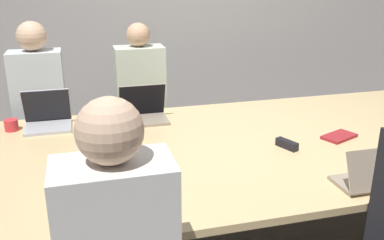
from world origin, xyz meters
The scene contains 12 objects.
curtain_wall centered at (0.00, 2.17, 1.40)m, with size 12.00×0.06×2.80m.
conference_table centered at (0.00, 0.00, 0.73)m, with size 3.99×1.69×0.77m.
laptop_near_midright centered at (0.41, -0.71, 0.83)m, with size 0.32×0.22×0.22m.
laptop_far_midleft centered at (-0.52, 0.61, 0.85)m, with size 0.34×0.26×0.26m.
person_far_midleft centered at (-0.46, 1.12, 0.68)m, with size 0.40×0.24×1.41m.
cup_far_midleft centered at (-0.77, 0.53, 0.82)m, with size 0.08×0.08×0.09m.
laptop_far_left centered at (-1.18, 0.64, 0.85)m, with size 0.31×0.27×0.27m.
person_far_left centered at (-1.27, 1.13, 0.71)m, with size 0.40×0.24×1.45m.
cup_far_left centered at (-1.42, 0.63, 0.81)m, with size 0.09×0.09×0.08m.
laptop_near_left centered at (-0.85, -0.66, 0.84)m, with size 0.32×0.22×0.23m.
stapler centered at (0.25, -0.14, 0.80)m, with size 0.10×0.16×0.05m.
notebook centered at (0.65, -0.08, 0.78)m, with size 0.26×0.21×0.02m.
Camera 1 is at (-0.95, -2.33, 1.80)m, focal length 40.00 mm.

